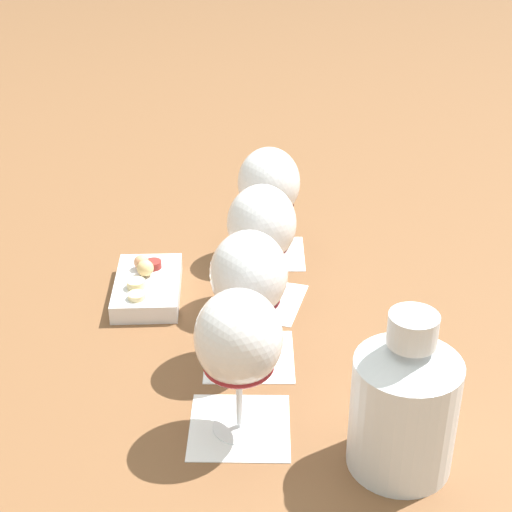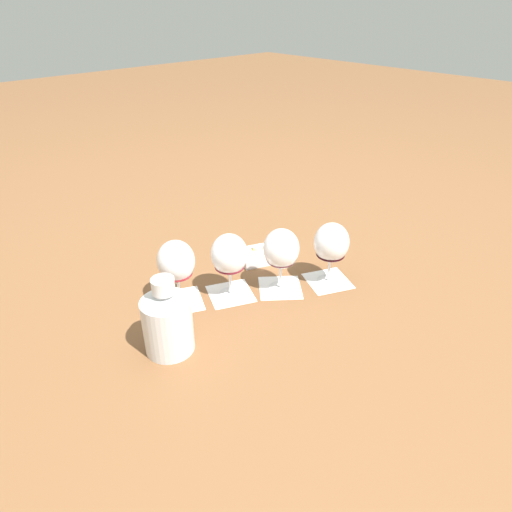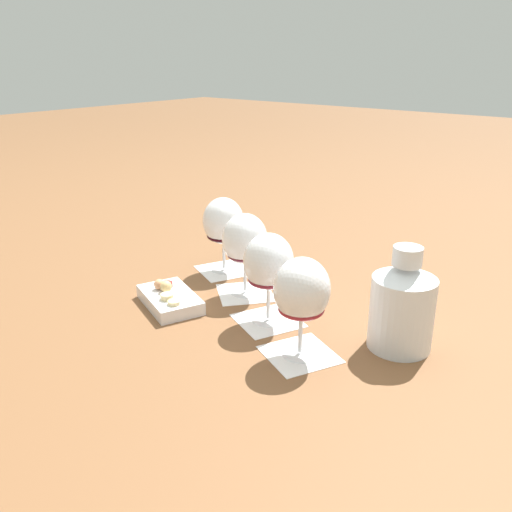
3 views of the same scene
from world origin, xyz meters
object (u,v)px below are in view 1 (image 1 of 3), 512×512
Objects in this scene: ceramic_vase at (404,402)px; snack_dish at (147,286)px; wine_glass_1 at (249,279)px; wine_glass_0 at (239,343)px; wine_glass_3 at (269,187)px; wine_glass_2 at (262,228)px.

ceramic_vase is 0.48m from snack_dish.
ceramic_vase is at bearing -163.99° from wine_glass_1.
wine_glass_0 is 0.42m from wine_glass_3.
wine_glass_0 reaches higher than snack_dish.
wine_glass_1 and wine_glass_3 have the same top height.
wine_glass_1 reaches higher than snack_dish.
wine_glass_3 is 0.94× the size of ceramic_vase.
wine_glass_0 is 1.00× the size of wine_glass_3.
snack_dish is (-0.04, 0.22, -0.10)m from wine_glass_3.
wine_glass_3 is at bearing -79.24° from snack_dish.
ceramic_vase is at bearing -162.10° from snack_dish.
wine_glass_2 is at bearing -29.96° from wine_glass_0.
snack_dish is (0.20, 0.07, -0.10)m from wine_glass_1.
wine_glass_0 is at bearing 150.29° from wine_glass_3.
wine_glass_1 is 1.00× the size of wine_glass_2.
wine_glass_2 is at bearing -119.54° from snack_dish.
ceramic_vase is at bearing 179.54° from wine_glass_2.
snack_dish is (0.33, 0.01, -0.10)m from wine_glass_0.
wine_glass_2 is (0.24, -0.14, -0.00)m from wine_glass_0.
wine_glass_1 is 0.26m from ceramic_vase.
wine_glass_0 is at bearing -178.55° from snack_dish.
wine_glass_0 and wine_glass_1 have the same top height.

